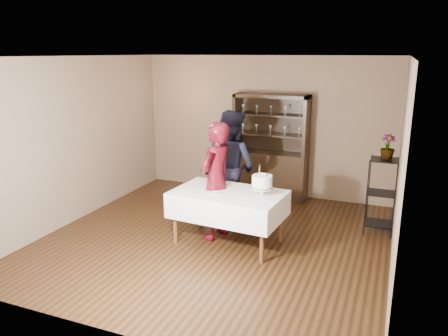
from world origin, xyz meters
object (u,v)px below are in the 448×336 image
(cake, at_px, (262,183))
(potted_plant, at_px, (388,147))
(plant_etagere, at_px, (381,193))
(cake_table, at_px, (228,204))
(woman, at_px, (216,181))
(china_hutch, at_px, (270,164))
(man, at_px, (231,167))

(cake, height_order, potted_plant, potted_plant)
(plant_etagere, relative_size, cake, 2.71)
(potted_plant, bearing_deg, plant_etagere, -124.96)
(cake_table, relative_size, woman, 0.93)
(woman, bearing_deg, cake, 97.82)
(cake_table, bearing_deg, woman, 151.80)
(plant_etagere, height_order, potted_plant, potted_plant)
(china_hutch, bearing_deg, potted_plant, -25.72)
(china_hutch, relative_size, woman, 1.12)
(man, relative_size, potted_plant, 4.97)
(plant_etagere, distance_m, woman, 2.57)
(cake, distance_m, potted_plant, 2.04)
(woman, xyz_separation_m, man, (-0.04, 0.72, 0.04))
(cake_table, xyz_separation_m, cake, (0.48, 0.07, 0.36))
(potted_plant, bearing_deg, man, -169.78)
(china_hutch, height_order, cake_table, china_hutch)
(cake_table, height_order, man, man)
(cake_table, bearing_deg, china_hutch, 90.70)
(plant_etagere, bearing_deg, woman, -154.18)
(woman, height_order, potted_plant, woman)
(china_hutch, height_order, man, china_hutch)
(cake, bearing_deg, china_hutch, 102.95)
(cake, xyz_separation_m, potted_plant, (1.59, 1.22, 0.40))
(plant_etagere, height_order, man, man)
(china_hutch, distance_m, plant_etagere, 2.33)
(china_hutch, height_order, woman, china_hutch)
(china_hutch, distance_m, man, 1.49)
(woman, distance_m, cake, 0.74)
(cake_table, distance_m, man, 0.96)
(man, bearing_deg, plant_etagere, -148.85)
(cake_table, xyz_separation_m, man, (-0.29, 0.86, 0.33))
(plant_etagere, relative_size, cake_table, 0.72)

